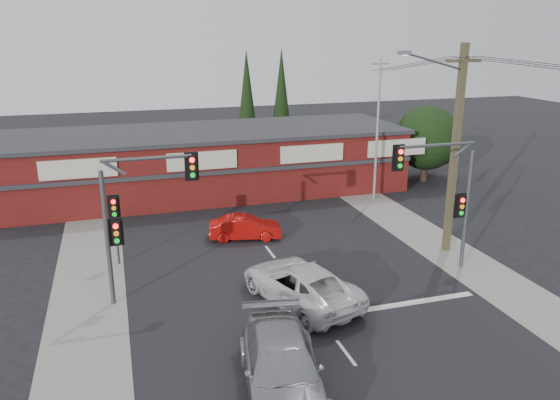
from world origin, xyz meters
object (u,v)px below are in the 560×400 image
object	(u,v)px
red_sedan	(245,227)
shop_building	(208,161)
silver_suv	(282,368)
utility_pole	(453,144)
white_suv	(300,284)

from	to	relation	value
red_sedan	shop_building	size ratio (longest dim) A/B	0.14
silver_suv	shop_building	bearing A→B (deg)	95.02
shop_building	red_sedan	bearing A→B (deg)	-88.44
shop_building	utility_pole	distance (m)	17.15
silver_suv	utility_pole	size ratio (longest dim) A/B	0.58
utility_pole	silver_suv	bearing A→B (deg)	-142.90
white_suv	silver_suv	size ratio (longest dim) A/B	1.00
shop_building	utility_pole	world-z (taller)	utility_pole
white_suv	utility_pole	bearing A→B (deg)	-177.70
shop_building	utility_pole	xyz separation A→B (m)	(9.36, -14.00, 3.26)
red_sedan	utility_pole	xyz separation A→B (m)	(9.10, -4.48, 4.78)
white_suv	red_sedan	size ratio (longest dim) A/B	1.53
white_suv	silver_suv	xyz separation A→B (m)	(-2.43, -5.31, 0.04)
utility_pole	shop_building	bearing A→B (deg)	123.76
silver_suv	shop_building	distance (m)	22.47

